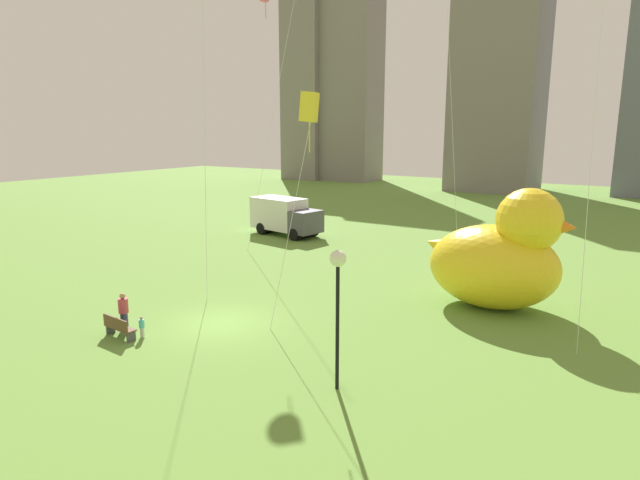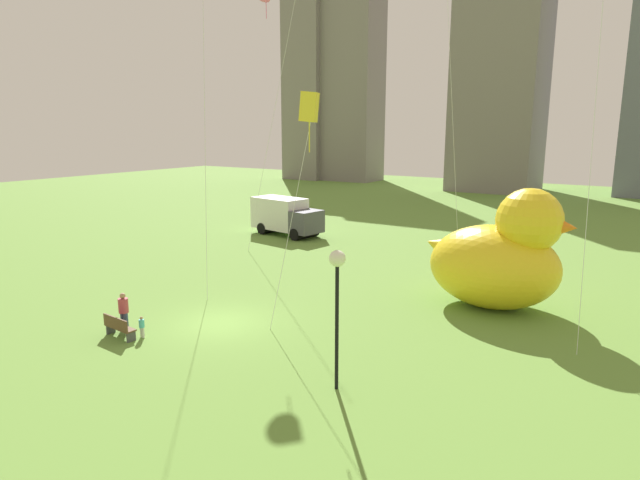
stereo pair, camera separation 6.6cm
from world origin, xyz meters
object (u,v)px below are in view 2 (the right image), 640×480
(kite_yellow, at_px, (309,108))
(giant_inflatable_duck, at_px, (499,257))
(park_bench, at_px, (118,327))
(person_child, at_px, (142,326))
(lamppost, at_px, (337,280))
(box_truck, at_px, (285,217))
(person_adult, at_px, (124,310))

(kite_yellow, bearing_deg, giant_inflatable_duck, 51.37)
(park_bench, xyz_separation_m, kite_yellow, (5.94, 4.78, 8.45))
(person_child, bearing_deg, giant_inflatable_duck, 46.29)
(person_child, relative_size, giant_inflatable_duck, 0.13)
(lamppost, distance_m, box_truck, 25.57)
(person_child, relative_size, kite_yellow, 0.09)
(person_child, distance_m, box_truck, 21.47)
(lamppost, xyz_separation_m, box_truck, (-16.37, 19.52, -2.19))
(box_truck, height_order, kite_yellow, kite_yellow)
(box_truck, bearing_deg, giant_inflatable_duck, -25.12)
(person_child, height_order, box_truck, box_truck)
(giant_inflatable_duck, bearing_deg, person_child, -133.71)
(park_bench, height_order, lamppost, lamppost)
(lamppost, xyz_separation_m, kite_yellow, (-3.53, 3.74, 5.29))
(kite_yellow, bearing_deg, box_truck, 129.13)
(person_adult, relative_size, giant_inflatable_duck, 0.24)
(giant_inflatable_duck, bearing_deg, kite_yellow, -128.63)
(lamppost, bearing_deg, giant_inflatable_duck, 78.82)
(person_child, bearing_deg, kite_yellow, 39.40)
(person_child, xyz_separation_m, giant_inflatable_duck, (10.86, 11.36, 1.92))
(lamppost, bearing_deg, person_child, -176.63)
(lamppost, bearing_deg, park_bench, -173.76)
(park_bench, height_order, giant_inflatable_duck, giant_inflatable_duck)
(lamppost, relative_size, box_truck, 0.74)
(person_adult, bearing_deg, lamppost, 2.41)
(person_adult, bearing_deg, giant_inflatable_duck, 43.07)
(person_adult, distance_m, kite_yellow, 11.06)
(person_adult, height_order, giant_inflatable_duck, giant_inflatable_duck)
(person_adult, xyz_separation_m, person_child, (1.19, -0.10, -0.41))
(park_bench, distance_m, person_adult, 0.87)
(box_truck, bearing_deg, kite_yellow, -50.87)
(park_bench, relative_size, person_adult, 0.99)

